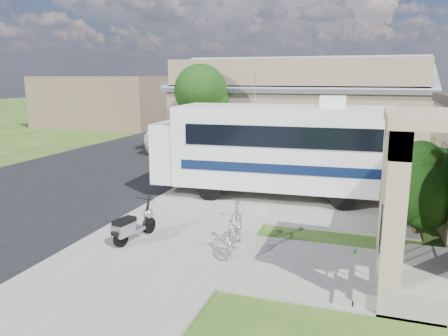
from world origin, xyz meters
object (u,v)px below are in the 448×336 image
(scooter, at_px, (132,226))
(garden_hose, at_px, (362,256))
(motorhome, at_px, (275,147))
(shrub, at_px, (420,187))
(van, at_px, (219,121))
(pickup_truck, at_px, (189,132))
(bicycle, at_px, (234,230))

(scooter, relative_size, garden_hose, 4.13)
(motorhome, distance_m, shrub, 4.91)
(motorhome, xyz_separation_m, van, (-7.26, 15.26, -0.82))
(van, bearing_deg, motorhome, -68.70)
(van, bearing_deg, pickup_truck, -89.56)
(garden_hose, bearing_deg, bicycle, -170.59)
(bicycle, distance_m, van, 21.55)
(pickup_truck, xyz_separation_m, van, (-0.54, 6.75, -0.00))
(motorhome, xyz_separation_m, garden_hose, (2.97, -4.51, -1.64))
(scooter, bearing_deg, motorhome, 76.26)
(scooter, relative_size, bicycle, 0.84)
(bicycle, bearing_deg, motorhome, 85.34)
(motorhome, relative_size, pickup_truck, 1.22)
(pickup_truck, bearing_deg, garden_hose, 121.86)
(bicycle, bearing_deg, van, 103.85)
(van, xyz_separation_m, garden_hose, (10.23, -19.77, -0.82))
(van, distance_m, garden_hose, 22.28)
(scooter, distance_m, pickup_truck, 14.46)
(shrub, bearing_deg, van, 123.19)
(garden_hose, bearing_deg, van, 117.36)
(van, bearing_deg, scooter, -80.76)
(scooter, bearing_deg, pickup_truck, 117.98)
(shrub, distance_m, bicycle, 4.94)
(motorhome, bearing_deg, bicycle, -92.14)
(shrub, distance_m, scooter, 7.30)
(pickup_truck, distance_m, van, 6.77)
(pickup_truck, bearing_deg, shrub, 130.49)
(bicycle, height_order, pickup_truck, pickup_truck)
(motorhome, xyz_separation_m, pickup_truck, (-6.72, 8.51, -0.82))
(motorhome, height_order, van, motorhome)
(scooter, xyz_separation_m, garden_hose, (5.35, 0.76, -0.36))
(bicycle, relative_size, pickup_truck, 0.27)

